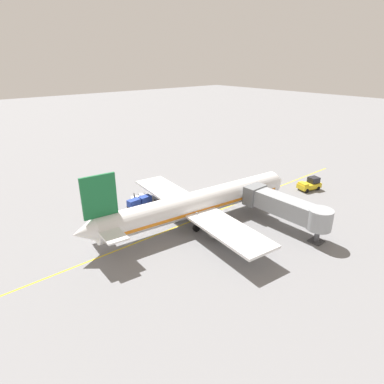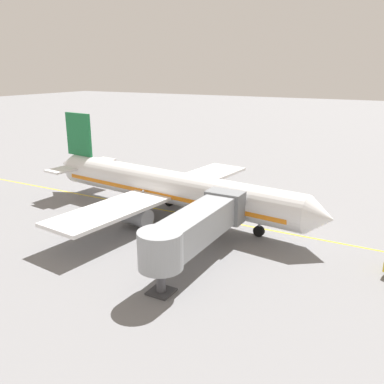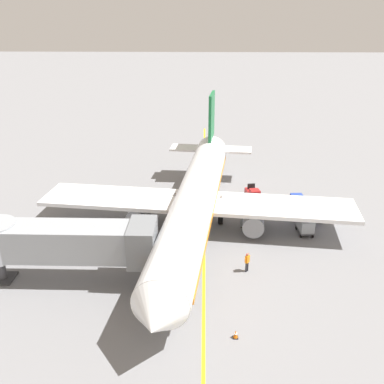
% 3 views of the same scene
% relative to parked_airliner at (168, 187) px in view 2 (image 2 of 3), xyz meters
% --- Properties ---
extents(ground_plane, '(400.00, 400.00, 0.00)m').
position_rel_parked_airliner_xyz_m(ground_plane, '(-0.83, 0.37, -3.19)').
color(ground_plane, slate).
extents(gate_lead_in_line, '(0.24, 80.00, 0.01)m').
position_rel_parked_airliner_xyz_m(gate_lead_in_line, '(-0.83, 0.37, -3.18)').
color(gate_lead_in_line, gold).
rests_on(gate_lead_in_line, ground).
extents(parked_airliner, '(30.39, 37.35, 10.63)m').
position_rel_parked_airliner_xyz_m(parked_airliner, '(0.00, 0.00, 0.00)').
color(parked_airliner, white).
rests_on(parked_airliner, ground).
extents(jet_bridge, '(13.92, 3.50, 4.98)m').
position_rel_parked_airliner_xyz_m(jet_bridge, '(9.73, 8.79, 0.27)').
color(jet_bridge, '#93999E').
rests_on(jet_bridge, ground).
extents(baggage_tug_lead, '(2.23, 2.77, 1.62)m').
position_rel_parked_airliner_xyz_m(baggage_tug_lead, '(-12.50, -2.80, -2.47)').
color(baggage_tug_lead, silver).
rests_on(baggage_tug_lead, ground).
extents(baggage_tug_trailing, '(2.33, 2.76, 1.62)m').
position_rel_parked_airliner_xyz_m(baggage_tug_trailing, '(-5.46, -0.97, -2.47)').
color(baggage_tug_trailing, slate).
rests_on(baggage_tug_trailing, ground).
extents(baggage_tug_spare, '(1.71, 2.69, 1.62)m').
position_rel_parked_airliner_xyz_m(baggage_tug_spare, '(-6.29, -7.60, -2.47)').
color(baggage_tug_spare, '#B21E1E').
rests_on(baggage_tug_spare, ground).
extents(baggage_cart_front, '(1.46, 2.94, 1.58)m').
position_rel_parked_airliner_xyz_m(baggage_cart_front, '(-10.41, 0.39, -2.24)').
color(baggage_cart_front, '#4C4C51').
rests_on(baggage_cart_front, ground).
extents(baggage_cart_second_in_train, '(1.46, 2.94, 1.58)m').
position_rel_parked_airliner_xyz_m(baggage_cart_second_in_train, '(-10.77, -2.57, -2.24)').
color(baggage_cart_second_in_train, '#4C4C51').
rests_on(baggage_cart_second_in_train, ground).
extents(baggage_cart_third_in_train, '(1.46, 2.94, 1.58)m').
position_rel_parked_airliner_xyz_m(baggage_cart_third_in_train, '(-10.74, -4.85, -2.24)').
color(baggage_cart_third_in_train, '#4C4C51').
rests_on(baggage_cart_third_in_train, ground).
extents(ground_crew_wing_walker, '(0.52, 0.62, 1.69)m').
position_rel_parked_airliner_xyz_m(ground_crew_wing_walker, '(-4.32, 7.13, -2.23)').
color(ground_crew_wing_walker, '#232328').
rests_on(ground_crew_wing_walker, ground).
extents(safety_cone_nose_left, '(0.36, 0.36, 0.59)m').
position_rel_parked_airliner_xyz_m(safety_cone_nose_left, '(-2.91, 15.02, -2.90)').
color(safety_cone_nose_left, black).
rests_on(safety_cone_nose_left, ground).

